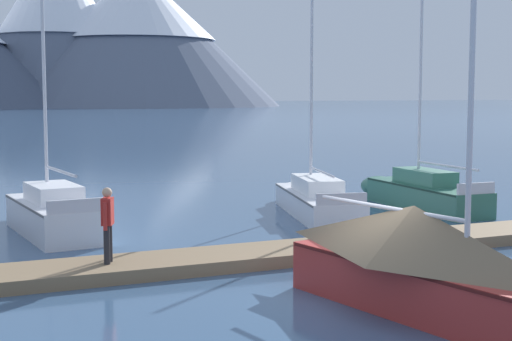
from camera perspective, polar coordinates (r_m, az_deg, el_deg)
ground_plane at (r=15.52m, az=8.57°, el=-9.45°), size 700.00×700.00×0.00m
mountain_shoulder_ridge at (r=246.15m, az=-14.61°, el=11.00°), size 58.55×58.55×50.70m
mountain_east_summit at (r=243.59m, az=-8.79°, el=10.09°), size 88.09×88.09×42.51m
dock at (r=18.93m, az=2.32°, el=-6.16°), size 21.42×2.37×0.30m
sailboat_second_berth at (r=23.28m, az=-15.04°, el=-2.98°), size 2.35×6.22×6.83m
sailboat_mid_dock_port at (r=14.21m, az=13.37°, el=-7.06°), size 3.03×7.60×7.13m
sailboat_mid_dock_starboard at (r=26.05m, az=4.32°, el=-2.05°), size 3.15×7.32×8.94m
sailboat_far_berth at (r=28.02m, az=11.89°, el=-1.52°), size 1.67×6.96×7.82m
person_on_dock at (r=17.29m, az=-10.97°, el=-3.65°), size 0.35×0.55×1.69m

